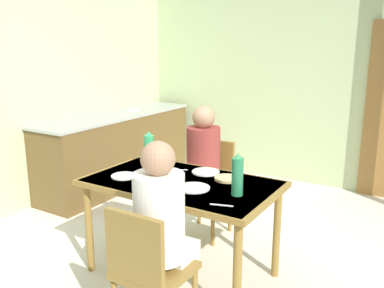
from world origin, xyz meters
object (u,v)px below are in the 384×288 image
at_px(person_far_diner, 203,155).
at_px(water_bottle_green_near, 237,175).
at_px(water_bottle_green_far, 149,150).
at_px(kitchen_counter, 118,149).
at_px(person_near_diner, 160,214).
at_px(chair_far_diner, 210,181).
at_px(chair_near_diner, 147,269).
at_px(dining_table, 181,191).

relative_size(person_far_diner, water_bottle_green_near, 2.63).
distance_m(water_bottle_green_near, water_bottle_green_far, 0.93).
xyz_separation_m(kitchen_counter, person_near_diner, (2.11, -1.99, 0.33)).
bearing_deg(chair_far_diner, water_bottle_green_near, 129.10).
bearing_deg(kitchen_counter, water_bottle_green_near, -31.25).
bearing_deg(chair_near_diner, dining_table, 109.11).
bearing_deg(person_far_diner, kitchen_counter, -23.72).
height_order(dining_table, chair_near_diner, chair_near_diner).
xyz_separation_m(chair_near_diner, person_near_diner, (-0.00, 0.14, 0.28)).
xyz_separation_m(person_near_diner, water_bottle_green_near, (0.21, 0.58, 0.11)).
xyz_separation_m(chair_far_diner, person_far_diner, (-0.00, -0.14, 0.28)).
xyz_separation_m(kitchen_counter, water_bottle_green_far, (1.42, -1.19, 0.44)).
distance_m(chair_near_diner, person_far_diner, 1.49).
bearing_deg(person_near_diner, chair_near_diner, -90.00).
bearing_deg(water_bottle_green_far, chair_near_diner, -53.56).
relative_size(chair_near_diner, chair_far_diner, 1.00).
relative_size(chair_far_diner, person_far_diner, 1.13).
bearing_deg(person_near_diner, water_bottle_green_near, 69.77).
distance_m(kitchen_counter, dining_table, 2.30).
height_order(kitchen_counter, chair_far_diner, kitchen_counter).
xyz_separation_m(chair_far_diner, water_bottle_green_near, (0.66, -0.82, 0.40)).
relative_size(water_bottle_green_near, water_bottle_green_far, 0.98).
height_order(person_near_diner, person_far_diner, same).
xyz_separation_m(chair_near_diner, water_bottle_green_near, (0.21, 0.71, 0.40)).
height_order(kitchen_counter, person_far_diner, person_far_diner).
bearing_deg(water_bottle_green_far, person_near_diner, -49.15).
bearing_deg(person_far_diner, chair_near_diner, 107.90).
xyz_separation_m(dining_table, chair_near_diner, (0.27, -0.77, -0.18)).
bearing_deg(dining_table, chair_far_diner, 103.61).
bearing_deg(chair_near_diner, chair_far_diner, 106.40).
bearing_deg(kitchen_counter, person_far_diner, -23.72).
bearing_deg(chair_near_diner, water_bottle_green_far, 126.44).
distance_m(dining_table, person_far_diner, 0.66).
relative_size(kitchen_counter, chair_far_diner, 2.63).
relative_size(dining_table, water_bottle_green_near, 4.79).
relative_size(kitchen_counter, water_bottle_green_near, 7.80).
height_order(kitchen_counter, dining_table, kitchen_counter).
distance_m(chair_near_diner, water_bottle_green_far, 1.23).
xyz_separation_m(water_bottle_green_near, water_bottle_green_far, (-0.90, 0.22, 0.00)).
xyz_separation_m(dining_table, chair_far_diner, (-0.19, 0.77, -0.18)).
bearing_deg(chair_far_diner, person_near_diner, 107.90).
distance_m(chair_far_diner, person_near_diner, 1.49).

